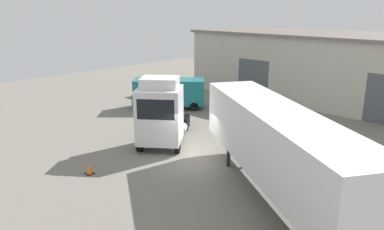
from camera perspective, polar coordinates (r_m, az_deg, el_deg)
ground_plane at (r=20.78m, az=-0.04°, el=-6.87°), size 60.00×60.00×0.00m
warehouse_building at (r=35.47m, az=21.33°, el=6.73°), size 26.35×9.82×5.93m
tractor_unit_white at (r=22.28m, az=-4.70°, el=0.15°), size 5.66×6.32×4.25m
container_trailer_green at (r=16.06m, az=12.99°, el=-4.46°), size 11.57×8.83×4.09m
delivery_van_teal at (r=30.93m, az=-3.82°, el=3.46°), size 5.62×5.43×2.43m
traffic_cone at (r=19.75m, az=-15.37°, el=-7.98°), size 0.40×0.40×0.55m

